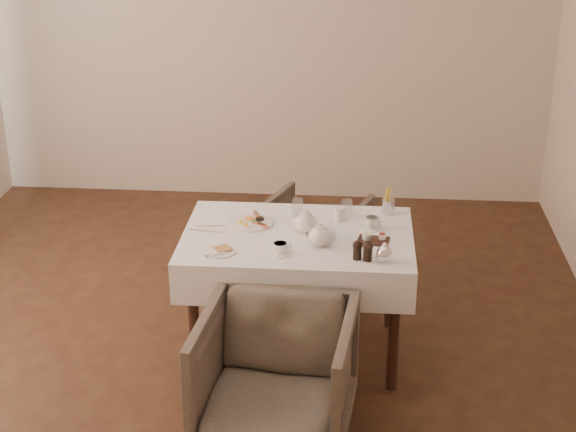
{
  "coord_description": "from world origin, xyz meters",
  "views": [
    {
      "loc": [
        0.72,
        -4.42,
        2.78
      ],
      "look_at": [
        0.35,
        0.13,
        0.82
      ],
      "focal_mm": 55.0,
      "sensor_mm": 36.0,
      "label": 1
    }
  ],
  "objects_px": {
    "armchair_near": "(276,377)",
    "armchair_far": "(314,241)",
    "table": "(298,253)",
    "teapot_centre": "(306,221)",
    "breakfast_plate": "(251,222)"
  },
  "relations": [
    {
      "from": "armchair_near",
      "to": "armchair_far",
      "type": "bearing_deg",
      "value": 92.56
    },
    {
      "from": "table",
      "to": "teapot_centre",
      "type": "distance_m",
      "value": 0.19
    },
    {
      "from": "table",
      "to": "armchair_far",
      "type": "distance_m",
      "value": 0.97
    },
    {
      "from": "table",
      "to": "teapot_centre",
      "type": "bearing_deg",
      "value": 31.73
    },
    {
      "from": "armchair_far",
      "to": "table",
      "type": "bearing_deg",
      "value": 106.86
    },
    {
      "from": "table",
      "to": "armchair_far",
      "type": "bearing_deg",
      "value": 87.09
    },
    {
      "from": "table",
      "to": "teapot_centre",
      "type": "xyz_separation_m",
      "value": [
        0.04,
        0.03,
        0.19
      ]
    },
    {
      "from": "armchair_near",
      "to": "breakfast_plate",
      "type": "bearing_deg",
      "value": 109.57
    },
    {
      "from": "teapot_centre",
      "to": "armchair_far",
      "type": "bearing_deg",
      "value": 94.52
    },
    {
      "from": "breakfast_plate",
      "to": "teapot_centre",
      "type": "height_order",
      "value": "teapot_centre"
    },
    {
      "from": "breakfast_plate",
      "to": "armchair_near",
      "type": "bearing_deg",
      "value": -71.26
    },
    {
      "from": "armchair_far",
      "to": "teapot_centre",
      "type": "distance_m",
      "value": 1.02
    },
    {
      "from": "armchair_far",
      "to": "breakfast_plate",
      "type": "distance_m",
      "value": 0.96
    },
    {
      "from": "armchair_near",
      "to": "breakfast_plate",
      "type": "relative_size",
      "value": 2.91
    },
    {
      "from": "armchair_near",
      "to": "teapot_centre",
      "type": "bearing_deg",
      "value": 89.48
    }
  ]
}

